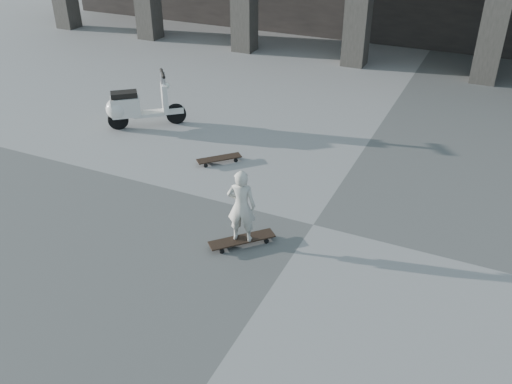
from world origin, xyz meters
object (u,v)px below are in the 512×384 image
at_px(longboard, 242,240).
at_px(skateboard_spare, 219,159).
at_px(scooter, 132,107).
at_px(child, 241,206).

xyz_separation_m(longboard, skateboard_spare, (-1.59, 2.23, -0.00)).
bearing_deg(skateboard_spare, scooter, 117.93).
xyz_separation_m(skateboard_spare, child, (1.59, -2.23, 0.60)).
distance_m(longboard, skateboard_spare, 2.74).
distance_m(longboard, child, 0.60).
height_order(skateboard_spare, scooter, scooter).
relative_size(child, scooter, 0.82).
relative_size(longboard, child, 0.77).
xyz_separation_m(longboard, child, (0.00, 0.00, 0.60)).
bearing_deg(skateboard_spare, child, -100.64).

